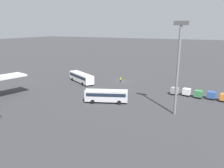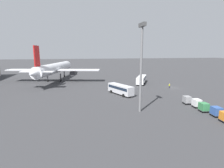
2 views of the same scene
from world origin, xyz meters
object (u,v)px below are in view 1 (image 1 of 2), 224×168
cargo_cart_grey (175,91)px  cargo_cart_blue (211,95)px  worker_person (121,80)px  cargo_cart_green (198,94)px  shuttle_bus_near (81,77)px  shuttle_bus_far (106,95)px  cargo_cart_white (187,92)px

cargo_cart_grey → cargo_cart_blue: bearing=-178.1°
worker_person → cargo_cart_grey: size_ratio=0.79×
cargo_cart_green → cargo_cart_grey: size_ratio=1.00×
cargo_cart_green → cargo_cart_grey: same height
cargo_cart_blue → cargo_cart_grey: size_ratio=1.00×
shuttle_bus_near → shuttle_bus_far: bearing=169.4°
cargo_cart_white → cargo_cart_grey: size_ratio=1.00×
shuttle_bus_far → cargo_cart_blue: size_ratio=4.85×
cargo_cart_green → cargo_cart_grey: bearing=-1.3°
cargo_cart_blue → shuttle_bus_far: bearing=31.9°
shuttle_bus_far → shuttle_bus_near: bearing=-61.1°
shuttle_bus_far → cargo_cart_green: (-19.97, -13.90, -0.68)m
cargo_cart_grey → worker_person: bearing=-18.5°
cargo_cart_white → cargo_cart_green: bearing=168.7°
shuttle_bus_far → cargo_cart_green: size_ratio=4.85×
worker_person → cargo_cart_white: 23.24m
cargo_cart_white → cargo_cart_grey: bearing=8.8°
worker_person → cargo_cart_blue: bearing=167.8°
shuttle_bus_far → cargo_cart_grey: bearing=-156.3°
cargo_cart_white → shuttle_bus_near: bearing=0.7°
shuttle_bus_near → worker_person: (-11.67, -6.39, -1.01)m
worker_person → cargo_cart_green: size_ratio=0.79×
worker_person → cargo_cart_grey: cargo_cart_grey is taller
shuttle_bus_near → shuttle_bus_far: size_ratio=1.17×
worker_person → cargo_cart_white: cargo_cart_white is taller
shuttle_bus_far → cargo_cart_grey: size_ratio=4.85×
cargo_cart_green → cargo_cart_grey: 6.14m
cargo_cart_blue → cargo_cart_white: 6.14m
cargo_cart_blue → worker_person: bearing=-12.2°
cargo_cart_blue → cargo_cart_green: bearing=8.1°
cargo_cart_green → cargo_cart_white: bearing=-11.3°
cargo_cart_green → shuttle_bus_near: bearing=-0.3°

